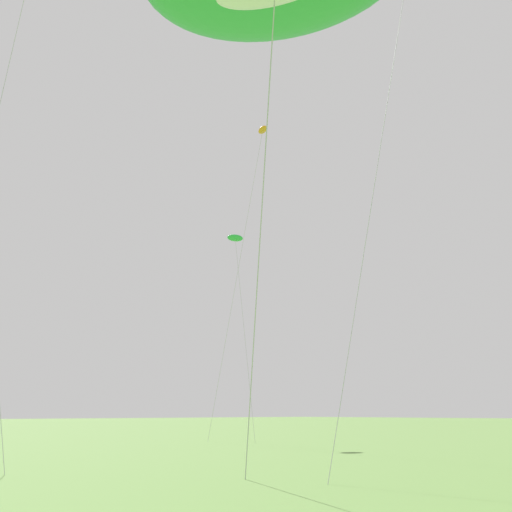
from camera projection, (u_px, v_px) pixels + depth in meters
name	position (u px, v px, depth m)	size (l,w,h in m)	color
small_kite_box_yellow	(235.00, 240.00, 31.46)	(1.12, 1.84, 11.77)	green
small_kite_bird_shape	(262.00, 137.00, 29.90)	(0.92, 5.28, 17.14)	orange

